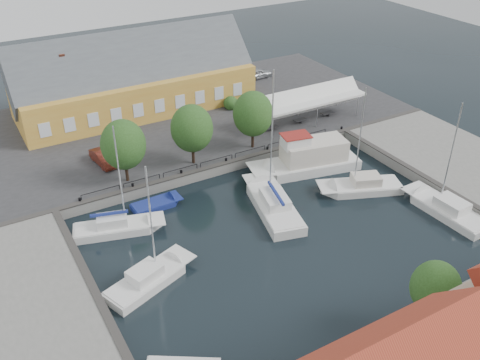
{
  "coord_description": "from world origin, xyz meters",
  "views": [
    {
      "loc": [
        -21.54,
        -31.49,
        27.47
      ],
      "look_at": [
        0.0,
        6.0,
        1.5
      ],
      "focal_mm": 40.0,
      "sensor_mm": 36.0,
      "label": 1
    }
  ],
  "objects_px": {
    "car_silver": "(257,73)",
    "east_boat_b": "(362,188)",
    "launch_nw": "(156,206)",
    "warehouse": "(129,82)",
    "trawler": "(308,161)",
    "west_boat_c": "(149,281)",
    "center_sailboat": "(273,206)",
    "east_boat_c": "(447,211)",
    "tent_canopy": "(308,100)",
    "car_red": "(103,158)",
    "west_boat_a": "(117,229)"
  },
  "relations": [
    {
      "from": "warehouse",
      "to": "tent_canopy",
      "type": "distance_m",
      "value": 21.63
    },
    {
      "from": "center_sailboat",
      "to": "east_boat_b",
      "type": "relative_size",
      "value": 1.22
    },
    {
      "from": "trawler",
      "to": "east_boat_c",
      "type": "bearing_deg",
      "value": -64.4
    },
    {
      "from": "west_boat_c",
      "to": "warehouse",
      "type": "bearing_deg",
      "value": 72.12
    },
    {
      "from": "warehouse",
      "to": "launch_nw",
      "type": "bearing_deg",
      "value": -104.41
    },
    {
      "from": "tent_canopy",
      "to": "east_boat_b",
      "type": "height_order",
      "value": "east_boat_b"
    },
    {
      "from": "trawler",
      "to": "east_boat_b",
      "type": "relative_size",
      "value": 1.08
    },
    {
      "from": "tent_canopy",
      "to": "trawler",
      "type": "relative_size",
      "value": 1.17
    },
    {
      "from": "east_boat_b",
      "to": "west_boat_a",
      "type": "distance_m",
      "value": 23.29
    },
    {
      "from": "center_sailboat",
      "to": "launch_nw",
      "type": "height_order",
      "value": "center_sailboat"
    },
    {
      "from": "west_boat_a",
      "to": "warehouse",
      "type": "bearing_deg",
      "value": 66.79
    },
    {
      "from": "east_boat_c",
      "to": "launch_nw",
      "type": "height_order",
      "value": "east_boat_c"
    },
    {
      "from": "tent_canopy",
      "to": "center_sailboat",
      "type": "xyz_separation_m",
      "value": [
        -12.76,
        -12.4,
        -3.32
      ]
    },
    {
      "from": "east_boat_c",
      "to": "car_red",
      "type": "bearing_deg",
      "value": 137.2
    },
    {
      "from": "warehouse",
      "to": "west_boat_a",
      "type": "bearing_deg",
      "value": -113.21
    },
    {
      "from": "trawler",
      "to": "west_boat_a",
      "type": "bearing_deg",
      "value": -178.42
    },
    {
      "from": "east_boat_b",
      "to": "east_boat_c",
      "type": "distance_m",
      "value": 7.96
    },
    {
      "from": "west_boat_c",
      "to": "west_boat_a",
      "type": "bearing_deg",
      "value": 89.62
    },
    {
      "from": "west_boat_c",
      "to": "launch_nw",
      "type": "xyz_separation_m",
      "value": [
        4.4,
        9.49,
        -0.17
      ]
    },
    {
      "from": "car_red",
      "to": "east_boat_b",
      "type": "relative_size",
      "value": 0.37
    },
    {
      "from": "tent_canopy",
      "to": "trawler",
      "type": "bearing_deg",
      "value": -125.26
    },
    {
      "from": "warehouse",
      "to": "trawler",
      "type": "bearing_deg",
      "value": -63.38
    },
    {
      "from": "car_red",
      "to": "center_sailboat",
      "type": "height_order",
      "value": "center_sailboat"
    },
    {
      "from": "west_boat_c",
      "to": "launch_nw",
      "type": "relative_size",
      "value": 2.19
    },
    {
      "from": "east_boat_c",
      "to": "car_silver",
      "type": "bearing_deg",
      "value": 86.89
    },
    {
      "from": "east_boat_b",
      "to": "launch_nw",
      "type": "bearing_deg",
      "value": 158.33
    },
    {
      "from": "trawler",
      "to": "launch_nw",
      "type": "relative_size",
      "value": 2.52
    },
    {
      "from": "car_red",
      "to": "west_boat_c",
      "type": "relative_size",
      "value": 0.4
    },
    {
      "from": "tent_canopy",
      "to": "center_sailboat",
      "type": "distance_m",
      "value": 18.1
    },
    {
      "from": "center_sailboat",
      "to": "west_boat_a",
      "type": "relative_size",
      "value": 1.29
    },
    {
      "from": "tent_canopy",
      "to": "east_boat_c",
      "type": "bearing_deg",
      "value": -88.7
    },
    {
      "from": "car_silver",
      "to": "east_boat_b",
      "type": "xyz_separation_m",
      "value": [
        -5.96,
        -29.04,
        -1.46
      ]
    },
    {
      "from": "warehouse",
      "to": "west_boat_c",
      "type": "distance_m",
      "value": 31.74
    },
    {
      "from": "warehouse",
      "to": "car_silver",
      "type": "relative_size",
      "value": 6.72
    },
    {
      "from": "trawler",
      "to": "west_boat_c",
      "type": "distance_m",
      "value": 22.16
    },
    {
      "from": "trawler",
      "to": "west_boat_c",
      "type": "xyz_separation_m",
      "value": [
        -20.61,
        -8.1,
        -0.76
      ]
    },
    {
      "from": "east_boat_b",
      "to": "east_boat_c",
      "type": "xyz_separation_m",
      "value": [
        4.01,
        -6.88,
        -0.0
      ]
    },
    {
      "from": "car_red",
      "to": "east_boat_c",
      "type": "bearing_deg",
      "value": -49.8
    },
    {
      "from": "east_boat_b",
      "to": "launch_nw",
      "type": "height_order",
      "value": "east_boat_b"
    },
    {
      "from": "center_sailboat",
      "to": "east_boat_c",
      "type": "height_order",
      "value": "center_sailboat"
    },
    {
      "from": "car_silver",
      "to": "trawler",
      "type": "distance_m",
      "value": 24.53
    },
    {
      "from": "warehouse",
      "to": "launch_nw",
      "type": "height_order",
      "value": "warehouse"
    },
    {
      "from": "car_silver",
      "to": "car_red",
      "type": "distance_m",
      "value": 29.54
    },
    {
      "from": "warehouse",
      "to": "car_red",
      "type": "height_order",
      "value": "warehouse"
    },
    {
      "from": "car_silver",
      "to": "center_sailboat",
      "type": "bearing_deg",
      "value": 148.75
    },
    {
      "from": "tent_canopy",
      "to": "west_boat_c",
      "type": "height_order",
      "value": "west_boat_c"
    },
    {
      "from": "east_boat_b",
      "to": "west_boat_c",
      "type": "bearing_deg",
      "value": -174.45
    },
    {
      "from": "car_red",
      "to": "east_boat_c",
      "type": "distance_m",
      "value": 33.3
    },
    {
      "from": "launch_nw",
      "to": "warehouse",
      "type": "bearing_deg",
      "value": 75.59
    },
    {
      "from": "trawler",
      "to": "east_boat_b",
      "type": "distance_m",
      "value": 6.3
    }
  ]
}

